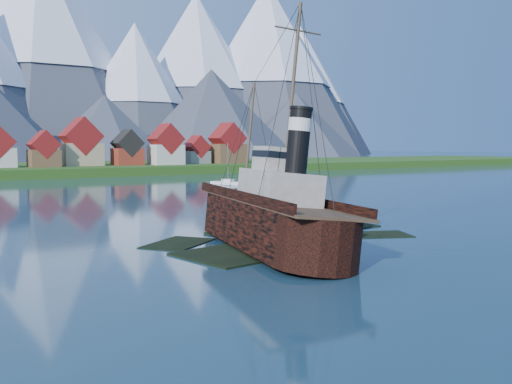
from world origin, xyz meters
TOP-DOWN VIEW (x-y plane):
  - ground at (0.00, 0.00)m, footprint 1400.00×1400.00m
  - shoal at (1.78, 2.15)m, footprint 31.71×21.24m
  - seawall at (0.00, 132.00)m, footprint 600.00×2.50m
  - tugboat_wreck at (-2.87, -0.07)m, footprint 7.35×31.65m
  - sailboat_d at (35.63, 52.65)m, footprint 3.82×8.83m
  - sailboat_e at (42.35, 81.32)m, footprint 6.36×9.93m

SIDE VIEW (x-z plane):
  - shoal at x=1.78m, z-range -0.92..0.22m
  - ground at x=0.00m, z-range 0.00..0.00m
  - seawall at x=0.00m, z-range -1.00..1.00m
  - sailboat_e at x=42.35m, z-range -5.44..5.94m
  - sailboat_d at x=35.63m, z-range -5.58..6.12m
  - tugboat_wreck at x=-2.87m, z-range -9.40..15.68m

